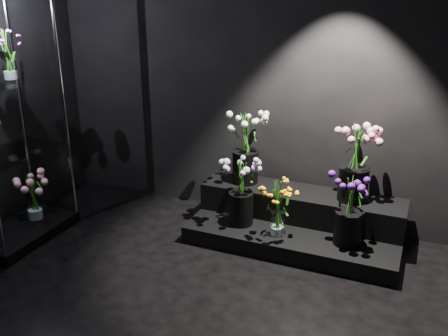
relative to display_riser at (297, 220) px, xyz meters
The scene contains 11 objects.
floor 1.76m from the display_riser, 111.97° to the right, with size 4.00×4.00×0.00m, color black.
wall_back 1.44m from the display_riser, 150.52° to the left, with size 4.00×4.00×0.00m, color black.
display_riser is the anchor object (origin of this frame).
display_case 2.69m from the display_riser, 157.58° to the right, with size 0.57×0.95×2.09m.
bouquet_orange_bells 0.41m from the display_riser, 108.80° to the right, with size 0.34×0.34×0.52m.
bouquet_lilac 0.63m from the display_riser, 154.52° to the right, with size 0.42×0.42×0.63m.
bouquet_purple 0.62m from the display_riser, 23.94° to the right, with size 0.39×0.39×0.59m.
bouquet_cream_roses 0.86m from the display_riser, 167.12° to the left, with size 0.40×0.40×0.68m.
bouquet_pink_roses 0.78m from the display_riser, 13.88° to the left, with size 0.45×0.45×0.69m.
bouquet_case_magenta 2.91m from the display_riser, 161.63° to the right, with size 0.26×0.26×0.42m.
bouquet_case_base_pink 2.48m from the display_riser, 161.57° to the right, with size 0.40×0.40×0.47m.
Camera 1 is at (1.62, -2.40, 2.25)m, focal length 40.00 mm.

